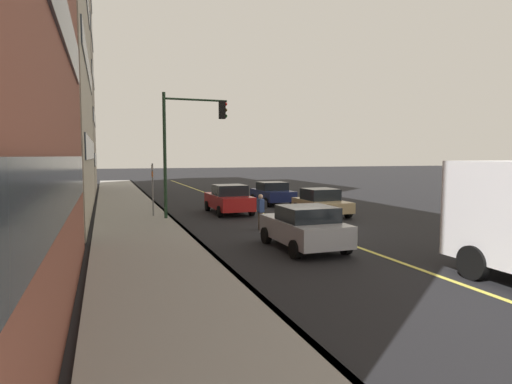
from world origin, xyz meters
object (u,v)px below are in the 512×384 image
object	(u,v)px
car_tan	(321,202)
street_sign_post	(153,186)
pedestrian_with_backpack	(261,209)
traffic_light_mast	(188,135)
car_navy	(272,193)
car_silver	(304,227)
car_red	(229,199)

from	to	relation	value
car_tan	street_sign_post	size ratio (longest dim) A/B	1.36
pedestrian_with_backpack	traffic_light_mast	size ratio (longest dim) A/B	0.25
car_navy	street_sign_post	size ratio (longest dim) A/B	1.35
car_silver	car_tan	xyz separation A→B (m)	(7.28, -4.58, -0.04)
car_silver	car_red	distance (m)	9.82
car_silver	pedestrian_with_backpack	xyz separation A→B (m)	(4.20, 0.04, 0.12)
car_silver	car_tan	bearing A→B (deg)	-32.16
car_red	traffic_light_mast	xyz separation A→B (m)	(-1.74, 2.61, 3.45)
pedestrian_with_backpack	car_tan	bearing A→B (deg)	-56.29
car_tan	car_red	bearing A→B (deg)	60.36
pedestrian_with_backpack	traffic_light_mast	xyz separation A→B (m)	(3.88, 2.46, 3.36)
car_silver	car_red	size ratio (longest dim) A/B	0.90
street_sign_post	pedestrian_with_backpack	bearing A→B (deg)	-140.12
car_silver	pedestrian_with_backpack	world-z (taller)	pedestrian_with_backpack
pedestrian_with_backpack	traffic_light_mast	world-z (taller)	traffic_light_mast
car_silver	car_red	xyz separation A→B (m)	(9.82, -0.11, 0.03)
car_navy	car_red	size ratio (longest dim) A/B	0.90
car_tan	traffic_light_mast	bearing A→B (deg)	83.53
pedestrian_with_backpack	street_sign_post	distance (m)	6.45
car_red	street_sign_post	size ratio (longest dim) A/B	1.50
car_silver	car_red	bearing A→B (deg)	-0.62
car_tan	pedestrian_with_backpack	xyz separation A→B (m)	(-3.08, 4.62, 0.17)
car_silver	car_tan	world-z (taller)	car_silver
car_navy	traffic_light_mast	distance (m)	9.12
car_navy	street_sign_post	bearing A→B (deg)	116.66
pedestrian_with_backpack	car_navy	bearing A→B (deg)	-24.71
car_silver	traffic_light_mast	xyz separation A→B (m)	(8.08, 2.50, 3.48)
traffic_light_mast	street_sign_post	world-z (taller)	traffic_light_mast
street_sign_post	car_red	bearing A→B (deg)	-80.52
car_red	car_tan	size ratio (longest dim) A/B	1.11
car_navy	car_tan	world-z (taller)	car_navy
car_silver	car_navy	size ratio (longest dim) A/B	1.00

